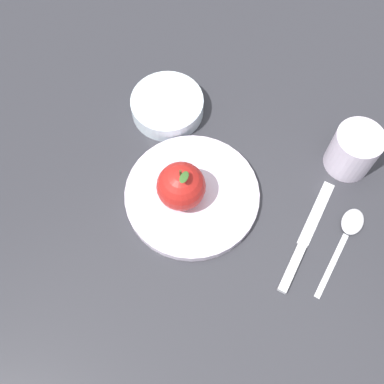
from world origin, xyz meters
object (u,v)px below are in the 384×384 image
(apple, at_px, (181,186))
(cup, at_px, (354,149))
(dinner_plate, at_px, (192,195))
(side_bowl, at_px, (167,105))
(spoon, at_px, (348,231))
(knife, at_px, (302,245))

(apple, bearing_deg, cup, 71.42)
(dinner_plate, relative_size, side_bowl, 1.71)
(side_bowl, bearing_deg, dinner_plate, -18.36)
(dinner_plate, height_order, apple, apple)
(spoon, bearing_deg, side_bowl, -161.09)
(apple, relative_size, knife, 0.49)
(side_bowl, relative_size, spoon, 0.83)
(apple, distance_m, cup, 0.29)
(side_bowl, relative_size, cup, 1.57)
(dinner_plate, distance_m, knife, 0.19)
(knife, bearing_deg, spoon, 74.45)
(spoon, bearing_deg, cup, 140.30)
(apple, bearing_deg, dinner_plate, 76.77)
(dinner_plate, relative_size, apple, 2.42)
(apple, relative_size, cup, 1.11)
(dinner_plate, xyz_separation_m, side_bowl, (-0.17, 0.06, 0.01))
(side_bowl, distance_m, knife, 0.34)
(dinner_plate, distance_m, side_bowl, 0.18)
(dinner_plate, xyz_separation_m, spoon, (0.19, 0.18, -0.00))
(dinner_plate, distance_m, apple, 0.05)
(spoon, bearing_deg, apple, -134.45)
(dinner_plate, height_order, side_bowl, side_bowl)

